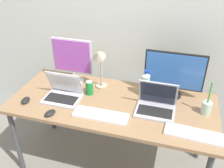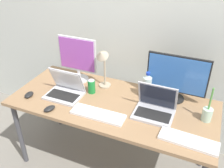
{
  "view_description": "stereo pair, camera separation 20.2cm",
  "coord_description": "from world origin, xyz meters",
  "px_view_note": "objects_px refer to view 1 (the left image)",
  "views": [
    {
      "loc": [
        0.49,
        -1.66,
        1.97
      ],
      "look_at": [
        0.0,
        0.0,
        0.92
      ],
      "focal_mm": 40.0,
      "sensor_mm": 36.0,
      "label": 1
    },
    {
      "loc": [
        0.68,
        -1.59,
        1.97
      ],
      "look_at": [
        0.0,
        0.0,
        0.92
      ],
      "focal_mm": 40.0,
      "sensor_mm": 36.0,
      "label": 2
    }
  ],
  "objects_px": {
    "keyboard_aux": "(193,134)",
    "water_bottle": "(145,84)",
    "laptop_secondary": "(156,104)",
    "mouse_by_keyboard": "(50,113)",
    "work_desk": "(112,108)",
    "laptop_silver": "(63,93)",
    "monitor_center": "(174,73)",
    "bamboo_vase": "(207,107)",
    "mouse_by_laptop": "(25,100)",
    "soda_can_near_keyboard": "(89,88)",
    "monitor_left": "(72,59)",
    "desk_lamp": "(99,62)",
    "keyboard_main": "(101,115)"
  },
  "relations": [
    {
      "from": "monitor_left",
      "to": "mouse_by_keyboard",
      "type": "height_order",
      "value": "monitor_left"
    },
    {
      "from": "monitor_center",
      "to": "mouse_by_laptop",
      "type": "xyz_separation_m",
      "value": [
        -1.17,
        -0.46,
        -0.2
      ]
    },
    {
      "from": "water_bottle",
      "to": "soda_can_near_keyboard",
      "type": "bearing_deg",
      "value": -166.18
    },
    {
      "from": "laptop_silver",
      "to": "desk_lamp",
      "type": "relative_size",
      "value": 0.76
    },
    {
      "from": "keyboard_main",
      "to": "keyboard_aux",
      "type": "height_order",
      "value": "same"
    },
    {
      "from": "monitor_center",
      "to": "mouse_by_keyboard",
      "type": "xyz_separation_m",
      "value": [
        -0.89,
        -0.55,
        -0.2
      ]
    },
    {
      "from": "laptop_secondary",
      "to": "keyboard_aux",
      "type": "distance_m",
      "value": 0.37
    },
    {
      "from": "monitor_center",
      "to": "mouse_by_keyboard",
      "type": "bearing_deg",
      "value": -148.09
    },
    {
      "from": "work_desk",
      "to": "soda_can_near_keyboard",
      "type": "height_order",
      "value": "soda_can_near_keyboard"
    },
    {
      "from": "laptop_secondary",
      "to": "keyboard_main",
      "type": "xyz_separation_m",
      "value": [
        -0.4,
        -0.2,
        -0.05
      ]
    },
    {
      "from": "keyboard_main",
      "to": "water_bottle",
      "type": "relative_size",
      "value": 1.76
    },
    {
      "from": "monitor_center",
      "to": "desk_lamp",
      "type": "distance_m",
      "value": 0.64
    },
    {
      "from": "laptop_secondary",
      "to": "soda_can_near_keyboard",
      "type": "relative_size",
      "value": 2.46
    },
    {
      "from": "mouse_by_keyboard",
      "to": "mouse_by_laptop",
      "type": "relative_size",
      "value": 1.01
    },
    {
      "from": "keyboard_main",
      "to": "laptop_secondary",
      "type": "bearing_deg",
      "value": 26.05
    },
    {
      "from": "mouse_by_keyboard",
      "to": "mouse_by_laptop",
      "type": "xyz_separation_m",
      "value": [
        -0.28,
        0.1,
        0.0
      ]
    },
    {
      "from": "laptop_silver",
      "to": "monitor_center",
      "type": "bearing_deg",
      "value": 19.29
    },
    {
      "from": "laptop_secondary",
      "to": "mouse_by_keyboard",
      "type": "height_order",
      "value": "laptop_secondary"
    },
    {
      "from": "keyboard_aux",
      "to": "water_bottle",
      "type": "relative_size",
      "value": 1.62
    },
    {
      "from": "monitor_left",
      "to": "mouse_by_laptop",
      "type": "distance_m",
      "value": 0.55
    },
    {
      "from": "keyboard_main",
      "to": "mouse_by_laptop",
      "type": "relative_size",
      "value": 4.37
    },
    {
      "from": "laptop_silver",
      "to": "keyboard_aux",
      "type": "relative_size",
      "value": 0.77
    },
    {
      "from": "monitor_center",
      "to": "water_bottle",
      "type": "distance_m",
      "value": 0.26
    },
    {
      "from": "work_desk",
      "to": "water_bottle",
      "type": "distance_m",
      "value": 0.35
    },
    {
      "from": "bamboo_vase",
      "to": "keyboard_aux",
      "type": "bearing_deg",
      "value": -106.81
    },
    {
      "from": "monitor_left",
      "to": "keyboard_main",
      "type": "relative_size",
      "value": 1.0
    },
    {
      "from": "monitor_center",
      "to": "bamboo_vase",
      "type": "relative_size",
      "value": 1.73
    },
    {
      "from": "laptop_secondary",
      "to": "mouse_by_keyboard",
      "type": "distance_m",
      "value": 0.84
    },
    {
      "from": "laptop_silver",
      "to": "mouse_by_keyboard",
      "type": "relative_size",
      "value": 3.07
    },
    {
      "from": "monitor_center",
      "to": "keyboard_main",
      "type": "height_order",
      "value": "monitor_center"
    },
    {
      "from": "mouse_by_laptop",
      "to": "bamboo_vase",
      "type": "height_order",
      "value": "bamboo_vase"
    },
    {
      "from": "laptop_secondary",
      "to": "keyboard_aux",
      "type": "relative_size",
      "value": 0.77
    },
    {
      "from": "water_bottle",
      "to": "keyboard_aux",
      "type": "bearing_deg",
      "value": -44.34
    },
    {
      "from": "mouse_by_keyboard",
      "to": "mouse_by_laptop",
      "type": "height_order",
      "value": "same"
    },
    {
      "from": "keyboard_aux",
      "to": "mouse_by_keyboard",
      "type": "height_order",
      "value": "mouse_by_keyboard"
    },
    {
      "from": "monitor_center",
      "to": "bamboo_vase",
      "type": "xyz_separation_m",
      "value": [
        0.28,
        -0.19,
        -0.16
      ]
    },
    {
      "from": "monitor_center",
      "to": "keyboard_aux",
      "type": "distance_m",
      "value": 0.56
    },
    {
      "from": "soda_can_near_keyboard",
      "to": "work_desk",
      "type": "bearing_deg",
      "value": -16.72
    },
    {
      "from": "desk_lamp",
      "to": "water_bottle",
      "type": "bearing_deg",
      "value": 1.48
    },
    {
      "from": "desk_lamp",
      "to": "monitor_center",
      "type": "bearing_deg",
      "value": 7.22
    },
    {
      "from": "keyboard_main",
      "to": "water_bottle",
      "type": "bearing_deg",
      "value": 54.38
    },
    {
      "from": "laptop_silver",
      "to": "water_bottle",
      "type": "bearing_deg",
      "value": 19.97
    },
    {
      "from": "monitor_left",
      "to": "monitor_center",
      "type": "relative_size",
      "value": 0.86
    },
    {
      "from": "keyboard_aux",
      "to": "mouse_by_keyboard",
      "type": "relative_size",
      "value": 4.0
    },
    {
      "from": "mouse_by_keyboard",
      "to": "soda_can_near_keyboard",
      "type": "xyz_separation_m",
      "value": [
        0.19,
        0.37,
        0.05
      ]
    },
    {
      "from": "work_desk",
      "to": "monitor_center",
      "type": "distance_m",
      "value": 0.6
    },
    {
      "from": "mouse_by_keyboard",
      "to": "desk_lamp",
      "type": "relative_size",
      "value": 0.25
    },
    {
      "from": "keyboard_aux",
      "to": "bamboo_vase",
      "type": "distance_m",
      "value": 0.31
    },
    {
      "from": "keyboard_aux",
      "to": "desk_lamp",
      "type": "distance_m",
      "value": 0.96
    },
    {
      "from": "work_desk",
      "to": "monitor_left",
      "type": "height_order",
      "value": "monitor_left"
    }
  ]
}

